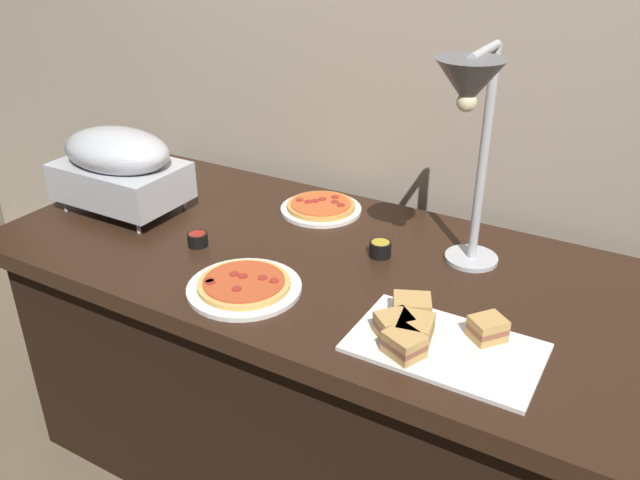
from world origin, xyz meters
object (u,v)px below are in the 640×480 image
(chafing_dish, at_px, (119,166))
(sauce_cup_near, at_px, (198,239))
(heat_lamp, at_px, (471,109))
(pizza_plate_front, at_px, (321,207))
(sauce_cup_far, at_px, (380,248))
(pizza_plate_center, at_px, (244,286))
(sandwich_platter, at_px, (431,335))

(chafing_dish, distance_m, sauce_cup_near, 0.38)
(chafing_dish, xyz_separation_m, sauce_cup_near, (0.35, -0.07, -0.13))
(heat_lamp, bearing_deg, pizza_plate_front, 156.57)
(pizza_plate_front, xyz_separation_m, sauce_cup_far, (0.28, -0.17, 0.01))
(pizza_plate_front, distance_m, sauce_cup_far, 0.33)
(pizza_plate_center, distance_m, sauce_cup_near, 0.28)
(chafing_dish, distance_m, heat_lamp, 1.08)
(chafing_dish, height_order, pizza_plate_front, chafing_dish)
(pizza_plate_front, height_order, sauce_cup_near, sauce_cup_near)
(sauce_cup_far, bearing_deg, pizza_plate_front, 148.77)
(heat_lamp, relative_size, pizza_plate_center, 2.02)
(sauce_cup_far, bearing_deg, sauce_cup_near, -156.98)
(sauce_cup_near, distance_m, sauce_cup_far, 0.50)
(pizza_plate_front, bearing_deg, sauce_cup_near, -116.40)
(sandwich_platter, bearing_deg, sauce_cup_near, 171.63)
(heat_lamp, distance_m, sauce_cup_near, 0.82)
(heat_lamp, height_order, sauce_cup_near, heat_lamp)
(pizza_plate_center, bearing_deg, sauce_cup_far, 56.88)
(sandwich_platter, distance_m, sauce_cup_near, 0.74)
(sauce_cup_far, bearing_deg, sandwich_platter, -49.11)
(pizza_plate_front, bearing_deg, chafing_dish, -151.05)
(sauce_cup_far, bearing_deg, pizza_plate_center, -123.12)
(chafing_dish, distance_m, pizza_plate_front, 0.62)
(pizza_plate_center, bearing_deg, sauce_cup_near, 152.81)
(heat_lamp, bearing_deg, sauce_cup_near, -167.62)
(heat_lamp, bearing_deg, chafing_dish, -175.77)
(heat_lamp, distance_m, sandwich_platter, 0.50)
(chafing_dish, relative_size, sandwich_platter, 0.95)
(heat_lamp, xyz_separation_m, sauce_cup_far, (-0.22, 0.05, -0.42))
(pizza_plate_center, distance_m, sandwich_platter, 0.48)
(pizza_plate_center, bearing_deg, chafing_dish, 161.33)
(sandwich_platter, distance_m, sauce_cup_far, 0.40)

